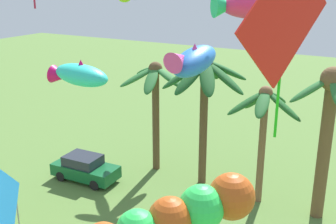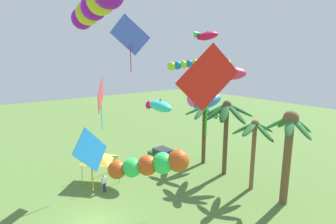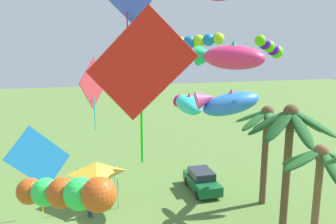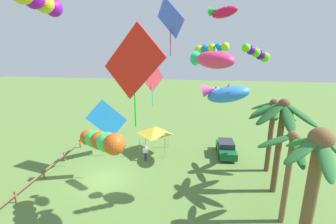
{
  "view_description": "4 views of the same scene",
  "coord_description": "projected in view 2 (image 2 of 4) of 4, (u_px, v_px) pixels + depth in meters",
  "views": [
    {
      "loc": [
        8.97,
        -6.12,
        11.35
      ],
      "look_at": [
        1.69,
        6.77,
        6.58
      ],
      "focal_mm": 44.6,
      "sensor_mm": 36.0,
      "label": 1
    },
    {
      "loc": [
        16.21,
        -5.46,
        11.42
      ],
      "look_at": [
        0.75,
        6.2,
        7.44
      ],
      "focal_mm": 28.06,
      "sensor_mm": 36.0,
      "label": 2
    },
    {
      "loc": [
        17.73,
        3.07,
        11.45
      ],
      "look_at": [
        0.07,
        6.92,
        7.42
      ],
      "focal_mm": 39.28,
      "sensor_mm": 36.0,
      "label": 3
    },
    {
      "loc": [
        17.71,
        7.85,
        11.27
      ],
      "look_at": [
        0.58,
        5.61,
        6.38
      ],
      "focal_mm": 26.04,
      "sensor_mm": 36.0,
      "label": 4
    }
  ],
  "objects": [
    {
      "name": "palm_tree_0",
      "position": [
        227.0,
        117.0,
        25.22
      ],
      "size": [
        4.49,
        4.83,
        7.49
      ],
      "color": "brown",
      "rests_on": "ground"
    },
    {
      "name": "palm_tree_1",
      "position": [
        254.0,
        136.0,
        22.49
      ],
      "size": [
        3.67,
        4.19,
        6.32
      ],
      "color": "brown",
      "rests_on": "ground"
    },
    {
      "name": "palm_tree_2",
      "position": [
        204.0,
        118.0,
        28.14
      ],
      "size": [
        4.34,
        4.11,
        6.74
      ],
      "color": "brown",
      "rests_on": "ground"
    },
    {
      "name": "palm_tree_3",
      "position": [
        289.0,
        139.0,
        20.04
      ],
      "size": [
        3.69,
        3.75,
        7.58
      ],
      "color": "brown",
      "rests_on": "ground"
    },
    {
      "name": "parked_car_0",
      "position": [
        164.0,
        156.0,
        29.27
      ],
      "size": [
        3.97,
        1.88,
        1.51
      ],
      "color": "#145B2D",
      "rests_on": "ground"
    },
    {
      "name": "spectator_0",
      "position": [
        104.0,
        183.0,
        22.73
      ],
      "size": [
        0.32,
        0.53,
        1.59
      ],
      "color": "#2D3351",
      "rests_on": "ground"
    },
    {
      "name": "festival_tent",
      "position": [
        100.0,
        157.0,
        24.34
      ],
      "size": [
        2.86,
        2.86,
        2.85
      ],
      "color": "#9E9EA3",
      "rests_on": "ground"
    },
    {
      "name": "kite_tube_0",
      "position": [
        95.0,
        6.0,
        10.93
      ],
      "size": [
        4.41,
        1.22,
        1.64
      ],
      "color": "purple"
    },
    {
      "name": "kite_diamond_1",
      "position": [
        91.0,
        151.0,
        17.69
      ],
      "size": [
        1.55,
        2.96,
        4.59
      ],
      "color": "#2187E8"
    },
    {
      "name": "kite_fish_2",
      "position": [
        206.0,
        35.0,
        19.65
      ],
      "size": [
        1.58,
        2.0,
        0.9
      ],
      "color": "#D11140"
    },
    {
      "name": "kite_diamond_3",
      "position": [
        130.0,
        36.0,
        21.17
      ],
      "size": [
        2.32,
        2.51,
        4.63
      ],
      "color": "#465CEA"
    },
    {
      "name": "kite_tube_4",
      "position": [
        151.0,
        165.0,
        14.69
      ],
      "size": [
        3.4,
        3.8,
        1.78
      ],
      "color": "#C65118"
    },
    {
      "name": "kite_fish_5",
      "position": [
        224.0,
        73.0,
        17.9
      ],
      "size": [
        2.83,
        2.69,
        1.16
      ],
      "color": "#EA2F6B"
    },
    {
      "name": "kite_fish_6",
      "position": [
        159.0,
        106.0,
        26.15
      ],
      "size": [
        3.43,
        1.77,
        1.45
      ],
      "color": "#2FE0C8"
    },
    {
      "name": "kite_diamond_7",
      "position": [
        207.0,
        79.0,
        14.0
      ],
      "size": [
        1.4,
        3.4,
        5.07
      ],
      "color": "red"
    },
    {
      "name": "kite_diamond_8",
      "position": [
        101.0,
        97.0,
        22.53
      ],
      "size": [
        2.91,
        1.7,
        4.61
      ],
      "color": "#E2394C"
    },
    {
      "name": "kite_fish_9",
      "position": [
        205.0,
        101.0,
        21.26
      ],
      "size": [
        1.63,
        3.38,
        1.61
      ],
      "color": "#2C7DE5"
    },
    {
      "name": "kite_tube_10",
      "position": [
        182.0,
        65.0,
        21.38
      ],
      "size": [
        1.5,
        2.41,
        0.91
      ],
      "color": "#9FE41E"
    },
    {
      "name": "kite_tube_11",
      "position": [
        229.0,
        67.0,
        20.88
      ],
      "size": [
        1.44,
        1.85,
        1.11
      ],
      "color": "#54E70C"
    }
  ]
}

